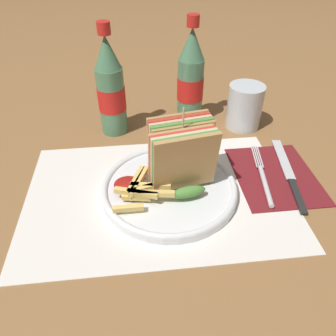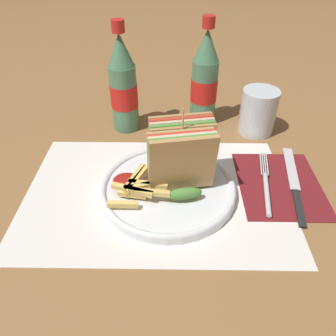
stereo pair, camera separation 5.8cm
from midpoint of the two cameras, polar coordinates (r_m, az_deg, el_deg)
ground_plane at (r=0.58m, az=-3.28°, el=-5.54°), size 4.00×4.00×0.00m
placemat at (r=0.59m, az=-4.49°, el=-4.53°), size 0.47×0.32×0.00m
plate_main at (r=0.59m, az=-2.62°, el=-3.60°), size 0.24×0.24×0.02m
club_sandwich at (r=0.56m, az=-0.47°, el=2.08°), size 0.12×0.11×0.14m
fries_pile at (r=0.55m, az=-7.70°, el=-3.99°), size 0.10×0.10×0.02m
ketchup_blob at (r=0.57m, az=-9.97°, el=-2.90°), size 0.05×0.04×0.02m
napkin at (r=0.65m, az=15.69°, el=-1.25°), size 0.15×0.19×0.00m
fork at (r=0.62m, az=13.82°, el=-1.98°), size 0.04×0.18×0.01m
knife at (r=0.66m, az=17.93°, el=-0.95°), size 0.05×0.22×0.00m
coke_bottle_near at (r=0.73m, az=-12.28°, el=13.22°), size 0.06×0.06×0.24m
coke_bottle_far at (r=0.76m, az=1.69°, el=15.16°), size 0.06×0.06×0.24m
glass_near at (r=0.77m, az=11.07°, el=10.41°), size 0.08×0.08×0.10m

